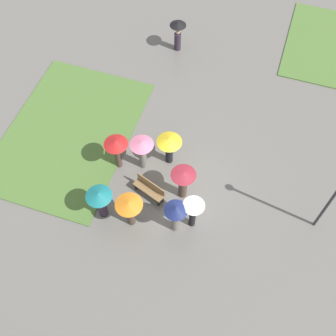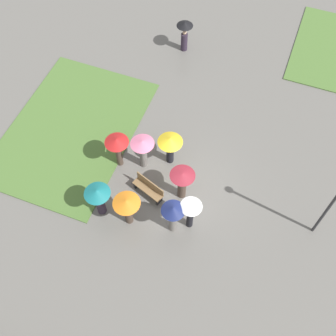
{
  "view_description": "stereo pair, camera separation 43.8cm",
  "coord_description": "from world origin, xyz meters",
  "px_view_note": "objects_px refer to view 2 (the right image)",
  "views": [
    {
      "loc": [
        2.2,
        -9.06,
        16.97
      ],
      "look_at": [
        -0.97,
        0.51,
        0.76
      ],
      "focal_mm": 45.0,
      "sensor_mm": 36.0,
      "label": 1
    },
    {
      "loc": [
        2.61,
        -8.91,
        16.97
      ],
      "look_at": [
        -0.97,
        0.51,
        0.76
      ],
      "focal_mm": 45.0,
      "sensor_mm": 36.0,
      "label": 2
    }
  ],
  "objects_px": {
    "park_bench": "(149,188)",
    "crowd_person_orange": "(127,206)",
    "crowd_person_maroon": "(182,181)",
    "crowd_person_yellow": "(170,144)",
    "lamp_post": "(335,199)",
    "crowd_person_pink": "(143,149)",
    "crowd_person_navy": "(173,214)",
    "lone_walker_far_path": "(185,32)",
    "crowd_person_teal": "(98,197)",
    "crowd_person_red": "(117,145)",
    "crowd_person_white": "(191,210)"
  },
  "relations": [
    {
      "from": "park_bench",
      "to": "crowd_person_orange",
      "type": "relative_size",
      "value": 0.86
    },
    {
      "from": "crowd_person_maroon",
      "to": "crowd_person_yellow",
      "type": "bearing_deg",
      "value": -10.25
    },
    {
      "from": "lamp_post",
      "to": "crowd_person_maroon",
      "type": "relative_size",
      "value": 2.4
    },
    {
      "from": "crowd_person_pink",
      "to": "crowd_person_yellow",
      "type": "height_order",
      "value": "crowd_person_pink"
    },
    {
      "from": "crowd_person_navy",
      "to": "crowd_person_yellow",
      "type": "height_order",
      "value": "crowd_person_navy"
    },
    {
      "from": "crowd_person_maroon",
      "to": "park_bench",
      "type": "bearing_deg",
      "value": 61.0
    },
    {
      "from": "crowd_person_navy",
      "to": "crowd_person_yellow",
      "type": "relative_size",
      "value": 1.1
    },
    {
      "from": "crowd_person_pink",
      "to": "lone_walker_far_path",
      "type": "height_order",
      "value": "crowd_person_pink"
    },
    {
      "from": "park_bench",
      "to": "crowd_person_pink",
      "type": "relative_size",
      "value": 0.84
    },
    {
      "from": "lamp_post",
      "to": "crowd_person_pink",
      "type": "bearing_deg",
      "value": 176.28
    },
    {
      "from": "crowd_person_teal",
      "to": "crowd_person_red",
      "type": "bearing_deg",
      "value": 172.33
    },
    {
      "from": "lamp_post",
      "to": "crowd_person_navy",
      "type": "bearing_deg",
      "value": -160.27
    },
    {
      "from": "crowd_person_red",
      "to": "crowd_person_yellow",
      "type": "xyz_separation_m",
      "value": [
        2.17,
        0.99,
        -0.12
      ]
    },
    {
      "from": "crowd_person_red",
      "to": "crowd_person_orange",
      "type": "height_order",
      "value": "crowd_person_red"
    },
    {
      "from": "crowd_person_teal",
      "to": "crowd_person_navy",
      "type": "relative_size",
      "value": 0.95
    },
    {
      "from": "lone_walker_far_path",
      "to": "crowd_person_teal",
      "type": "bearing_deg",
      "value": -102.19
    },
    {
      "from": "crowd_person_red",
      "to": "crowd_person_pink",
      "type": "distance_m",
      "value": 1.15
    },
    {
      "from": "park_bench",
      "to": "crowd_person_navy",
      "type": "height_order",
      "value": "crowd_person_navy"
    },
    {
      "from": "park_bench",
      "to": "lone_walker_far_path",
      "type": "height_order",
      "value": "lone_walker_far_path"
    },
    {
      "from": "park_bench",
      "to": "crowd_person_red",
      "type": "distance_m",
      "value": 2.39
    },
    {
      "from": "crowd_person_orange",
      "to": "crowd_person_teal",
      "type": "bearing_deg",
      "value": 50.53
    },
    {
      "from": "lamp_post",
      "to": "crowd_person_teal",
      "type": "height_order",
      "value": "lamp_post"
    },
    {
      "from": "crowd_person_red",
      "to": "crowd_person_navy",
      "type": "relative_size",
      "value": 0.99
    },
    {
      "from": "crowd_person_orange",
      "to": "crowd_person_teal",
      "type": "xyz_separation_m",
      "value": [
        -1.33,
        0.0,
        -0.07
      ]
    },
    {
      "from": "lone_walker_far_path",
      "to": "crowd_person_maroon",
      "type": "bearing_deg",
      "value": -83.54
    },
    {
      "from": "crowd_person_orange",
      "to": "crowd_person_navy",
      "type": "distance_m",
      "value": 1.93
    },
    {
      "from": "park_bench",
      "to": "crowd_person_red",
      "type": "bearing_deg",
      "value": 171.65
    },
    {
      "from": "park_bench",
      "to": "crowd_person_navy",
      "type": "distance_m",
      "value": 2.23
    },
    {
      "from": "lamp_post",
      "to": "crowd_person_white",
      "type": "height_order",
      "value": "lamp_post"
    },
    {
      "from": "crowd_person_navy",
      "to": "lone_walker_far_path",
      "type": "relative_size",
      "value": 1.04
    },
    {
      "from": "park_bench",
      "to": "crowd_person_yellow",
      "type": "height_order",
      "value": "crowd_person_yellow"
    },
    {
      "from": "crowd_person_orange",
      "to": "lone_walker_far_path",
      "type": "xyz_separation_m",
      "value": [
        -1.4,
        11.01,
        -0.16
      ]
    },
    {
      "from": "crowd_person_yellow",
      "to": "crowd_person_pink",
      "type": "bearing_deg",
      "value": -32.8
    },
    {
      "from": "lamp_post",
      "to": "crowd_person_pink",
      "type": "distance_m",
      "value": 8.32
    },
    {
      "from": "lamp_post",
      "to": "crowd_person_orange",
      "type": "distance_m",
      "value": 8.14
    },
    {
      "from": "crowd_person_pink",
      "to": "crowd_person_navy",
      "type": "bearing_deg",
      "value": 174.89
    },
    {
      "from": "crowd_person_teal",
      "to": "crowd_person_maroon",
      "type": "bearing_deg",
      "value": 109.87
    },
    {
      "from": "crowd_person_teal",
      "to": "crowd_person_white",
      "type": "xyz_separation_m",
      "value": [
        3.86,
        0.75,
        0.13
      ]
    },
    {
      "from": "park_bench",
      "to": "crowd_person_red",
      "type": "xyz_separation_m",
      "value": [
        -1.9,
        1.01,
        1.03
      ]
    },
    {
      "from": "crowd_person_pink",
      "to": "crowd_person_yellow",
      "type": "relative_size",
      "value": 1.06
    },
    {
      "from": "crowd_person_orange",
      "to": "crowd_person_white",
      "type": "bearing_deg",
      "value": -112.88
    },
    {
      "from": "crowd_person_pink",
      "to": "crowd_person_yellow",
      "type": "xyz_separation_m",
      "value": [
        1.07,
        0.66,
        0.03
      ]
    },
    {
      "from": "crowd_person_teal",
      "to": "crowd_person_maroon",
      "type": "relative_size",
      "value": 0.99
    },
    {
      "from": "crowd_person_maroon",
      "to": "lone_walker_far_path",
      "type": "xyz_separation_m",
      "value": [
        -3.1,
        8.99,
        -0.05
      ]
    },
    {
      "from": "crowd_person_maroon",
      "to": "lone_walker_far_path",
      "type": "relative_size",
      "value": 0.99
    },
    {
      "from": "crowd_person_white",
      "to": "park_bench",
      "type": "bearing_deg",
      "value": 176.64
    },
    {
      "from": "crowd_person_teal",
      "to": "crowd_person_pink",
      "type": "distance_m",
      "value": 3.04
    },
    {
      "from": "lone_walker_far_path",
      "to": "crowd_person_red",
      "type": "bearing_deg",
      "value": -104.01
    },
    {
      "from": "lamp_post",
      "to": "crowd_person_maroon",
      "type": "height_order",
      "value": "lamp_post"
    },
    {
      "from": "crowd_person_orange",
      "to": "lone_walker_far_path",
      "type": "distance_m",
      "value": 11.1
    }
  ]
}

